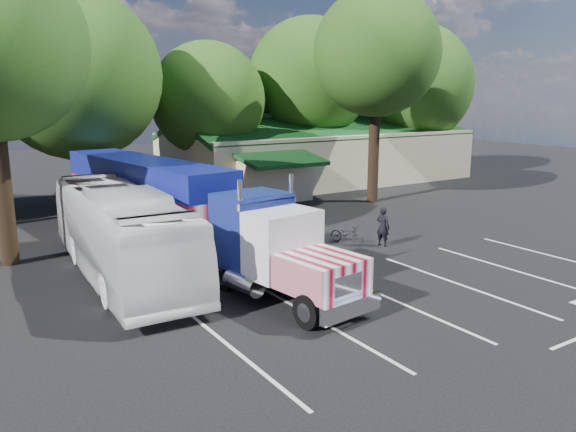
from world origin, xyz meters
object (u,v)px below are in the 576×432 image
bicycle (347,234)px  woman (383,227)px  tour_bus (121,232)px  silver_sedan (246,188)px  semi_truck (173,201)px

bicycle → woman: bearing=-72.4°
tour_bus → silver_sedan: 17.05m
tour_bus → semi_truck: bearing=36.6°
semi_truck → tour_bus: 3.53m
silver_sedan → semi_truck: bearing=149.3°
bicycle → semi_truck: bearing=136.3°
woman → tour_bus: 11.73m
semi_truck → tour_bus: size_ratio=1.61×
bicycle → tour_bus: tour_bus is taller
semi_truck → woman: size_ratio=10.85×
bicycle → silver_sedan: silver_sedan is taller
woman → bicycle: (-1.10, 1.28, -0.47)m
semi_truck → bicycle: size_ratio=11.62×
silver_sedan → tour_bus: bearing=146.4°
woman → bicycle: size_ratio=1.07×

